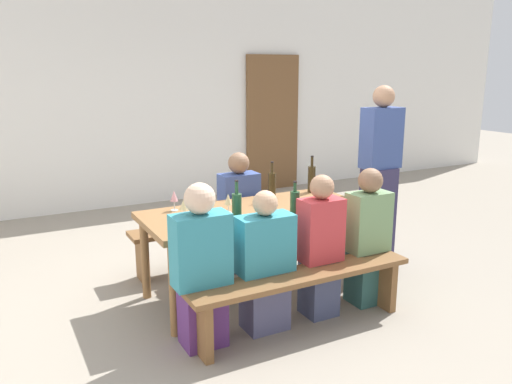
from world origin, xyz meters
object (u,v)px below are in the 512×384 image
wine_bottle_2 (237,208)px  bench_far (221,232)px  wine_glass_3 (228,200)px  seated_guest_near_3 (367,240)px  seated_guest_near_1 (265,266)px  wooden_door (273,123)px  wine_bottle_1 (295,204)px  bench_near (302,286)px  seated_guest_near_2 (320,250)px  tasting_table (256,219)px  wine_glass_2 (184,205)px  wine_bottle_0 (312,178)px  wine_glass_1 (268,199)px  seated_guest_near_0 (202,270)px  wine_glass_0 (174,197)px  wine_bottle_3 (272,185)px  standing_host (379,181)px  seated_guest_far_0 (239,215)px

wine_bottle_2 → bench_far: bearing=72.3°
wine_glass_3 → seated_guest_near_3: (0.97, -0.58, -0.32)m
bench_far → seated_guest_near_1: size_ratio=1.68×
wooden_door → wine_bottle_1: bearing=-117.4°
wine_bottle_1 → bench_near: bearing=-113.2°
seated_guest_near_2 → wine_glass_3: bearing=41.0°
bench_far → seated_guest_near_2: size_ratio=1.58×
tasting_table → wine_glass_2: 0.64m
wine_bottle_2 → wine_glass_2: bearing=126.1°
wine_bottle_0 → wine_bottle_1: wine_bottle_0 is taller
bench_near → wine_bottle_1: (0.16, 0.38, 0.51)m
wine_glass_2 → wine_glass_1: bearing=-19.0°
tasting_table → wine_glass_2: wine_glass_2 is taller
wine_bottle_2 → seated_guest_near_0: seated_guest_near_0 is taller
wine_glass_0 → seated_guest_near_0: 0.92m
wine_bottle_3 → seated_guest_near_2: (-0.02, -0.79, -0.34)m
seated_guest_near_0 → bench_far: bearing=-29.3°
standing_host → bench_near: bearing=29.0°
bench_far → seated_guest_near_2: 1.33m
wine_bottle_3 → wine_glass_1: 0.46m
wine_bottle_1 → seated_guest_near_1: size_ratio=0.28×
wooden_door → wine_bottle_0: wooden_door is taller
bench_near → tasting_table: bearing=90.0°
wine_bottle_0 → seated_guest_far_0: (-0.64, 0.27, -0.34)m
wine_glass_0 → wooden_door: bearing=48.9°
bench_near → wine_glass_1: bearing=87.7°
wine_bottle_0 → wine_glass_0: bearing=-179.2°
wine_bottle_1 → seated_guest_near_1: 0.58m
bench_far → wine_glass_1: (0.02, -0.88, 0.52)m
wooden_door → wine_glass_3: 4.12m
wooden_door → seated_guest_far_0: bearing=-125.0°
seated_guest_far_0 → standing_host: 1.37m
wooden_door → wine_bottle_0: 3.36m
wooden_door → seated_guest_near_3: bearing=-109.2°
bench_near → wine_bottle_2: 0.74m
wine_bottle_0 → wine_glass_1: wine_bottle_0 is taller
wine_glass_2 → seated_guest_near_2: bearing=-36.1°
bench_far → wine_bottle_1: wine_bottle_1 is taller
wine_glass_0 → wine_glass_1: size_ratio=0.99×
wine_bottle_3 → wine_glass_0: size_ratio=2.04×
wine_bottle_1 → seated_guest_far_0: (-0.04, 0.91, -0.32)m
wine_glass_3 → seated_guest_near_0: size_ratio=0.14×
seated_guest_near_1 → wine_glass_2: bearing=31.0°
wine_bottle_3 → standing_host: standing_host is taller
wine_bottle_3 → wine_glass_3: (-0.53, -0.21, -0.02)m
wooden_door → bench_far: (-2.10, -2.67, -0.70)m
bench_far → wine_bottle_3: (0.28, -0.50, 0.53)m
wooden_door → wine_bottle_3: 3.65m
wooden_door → bench_far: bearing=-128.2°
seated_guest_near_0 → standing_host: standing_host is taller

